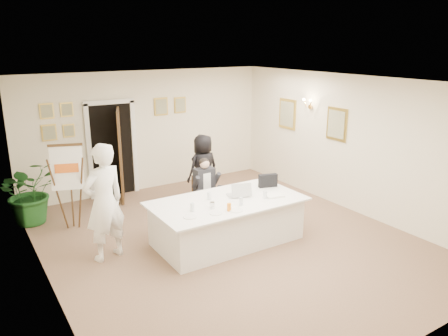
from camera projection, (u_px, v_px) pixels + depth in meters
floor at (228, 240)px, 7.82m from camera, size 7.00×7.00×0.00m
ceiling at (228, 82)px, 7.04m from camera, size 6.00×7.00×0.02m
wall_back at (148, 131)px, 10.28m from camera, size 6.00×0.10×2.80m
wall_front at (408, 241)px, 4.59m from camera, size 6.00×0.10×2.80m
wall_left at (42, 197)px, 5.90m from camera, size 0.10×7.00×2.80m
wall_right at (351, 144)px, 8.97m from camera, size 0.10×7.00×2.80m
doorway at (115, 152)px, 9.78m from camera, size 1.14×0.86×2.20m
pictures_back_wall at (114, 115)px, 9.72m from camera, size 3.40×0.06×0.80m
pictures_right_wall at (310, 119)px, 9.83m from camera, size 0.06×2.20×0.80m
wall_sconce at (309, 103)px, 9.70m from camera, size 0.20×0.30×0.24m
conference_table at (227, 221)px, 7.67m from camera, size 2.65×1.41×0.78m
seated_man at (206, 189)px, 8.60m from camera, size 0.66×0.69×1.26m
flip_chart at (70, 191)px, 8.08m from camera, size 0.59×0.44×1.63m
standing_man at (104, 202)px, 6.93m from camera, size 0.80×0.63×1.93m
standing_woman at (203, 168)px, 9.56m from camera, size 0.78×0.55×1.50m
potted_palm at (30, 191)px, 8.43m from camera, size 1.37×1.26×1.27m
laptop at (238, 188)px, 7.76m from camera, size 0.45×0.46×0.28m
laptop_bag at (268, 181)px, 8.23m from camera, size 0.37×0.19×0.25m
paper_stack at (274, 196)px, 7.75m from camera, size 0.36×0.28×0.03m
plate_left at (190, 217)px, 6.84m from camera, size 0.22×0.22×0.01m
plate_mid at (216, 213)px, 6.97m from camera, size 0.26×0.26×0.01m
plate_near at (236, 210)px, 7.10m from camera, size 0.26×0.26×0.01m
glass_a at (192, 207)px, 7.06m from camera, size 0.09×0.09×0.14m
glass_b at (241, 201)px, 7.31m from camera, size 0.07×0.07×0.14m
glass_c at (265, 195)px, 7.64m from camera, size 0.09×0.09×0.14m
glass_d at (209, 196)px, 7.57m from camera, size 0.07×0.07×0.14m
oj_glass at (229, 207)px, 7.07m from camera, size 0.09×0.09×0.13m
steel_jug at (212, 205)px, 7.18m from camera, size 0.11×0.11×0.11m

